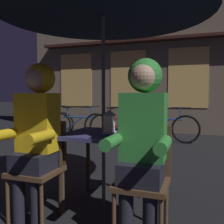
{
  "coord_description": "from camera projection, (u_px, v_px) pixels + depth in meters",
  "views": [
    {
      "loc": [
        0.86,
        -2.28,
        1.11
      ],
      "look_at": [
        0.0,
        0.26,
        0.93
      ],
      "focal_mm": 39.78,
      "sensor_mm": 36.0,
      "label": 1
    }
  ],
  "objects": [
    {
      "name": "shopfront_building",
      "position": [
        189.0,
        27.0,
        7.19
      ],
      "size": [
        10.0,
        0.93,
        6.2
      ],
      "color": "#6B5B4C",
      "rests_on": "ground_plane"
    },
    {
      "name": "person_left_hooded",
      "position": [
        36.0,
        125.0,
        2.2
      ],
      "size": [
        0.45,
        0.56,
        1.4
      ],
      "color": "black",
      "rests_on": "ground_plane"
    },
    {
      "name": "bicycle_nearest",
      "position": [
        44.0,
        123.0,
        6.74
      ],
      "size": [
        1.64,
        0.45,
        0.84
      ],
      "color": "black",
      "rests_on": "ground_plane"
    },
    {
      "name": "bicycle_second",
      "position": [
        78.0,
        125.0,
        6.42
      ],
      "size": [
        1.68,
        0.14,
        0.84
      ],
      "color": "black",
      "rests_on": "ground_plane"
    },
    {
      "name": "bicycle_third",
      "position": [
        122.0,
        127.0,
        5.98
      ],
      "size": [
        1.68,
        0.13,
        0.84
      ],
      "color": "black",
      "rests_on": "ground_plane"
    },
    {
      "name": "chair_right",
      "position": [
        144.0,
        174.0,
        1.97
      ],
      "size": [
        0.4,
        0.4,
        0.87
      ],
      "color": "#513823",
      "rests_on": "ground_plane"
    },
    {
      "name": "bicycle_fourth",
      "position": [
        163.0,
        128.0,
        5.86
      ],
      "size": [
        1.68,
        0.08,
        0.84
      ],
      "color": "black",
      "rests_on": "ground_plane"
    },
    {
      "name": "person_right_hooded",
      "position": [
        143.0,
        130.0,
        1.89
      ],
      "size": [
        0.45,
        0.56,
        1.4
      ],
      "color": "black",
      "rests_on": "ground_plane"
    },
    {
      "name": "chair_left",
      "position": [
        41.0,
        163.0,
        2.28
      ],
      "size": [
        0.4,
        0.4,
        0.87
      ],
      "color": "#513823",
      "rests_on": "ground_plane"
    },
    {
      "name": "lantern",
      "position": [
        109.0,
        121.0,
        2.42
      ],
      "size": [
        0.11,
        0.11,
        0.23
      ],
      "color": "white",
      "rests_on": "cafe_table"
    },
    {
      "name": "ground_plane",
      "position": [
        104.0,
        205.0,
        2.51
      ],
      "size": [
        60.0,
        60.0,
        0.0
      ],
      "primitive_type": "plane",
      "color": "black"
    },
    {
      "name": "cafe_table",
      "position": [
        104.0,
        143.0,
        2.46
      ],
      "size": [
        0.72,
        0.72,
        0.74
      ],
      "color": "navy",
      "rests_on": "ground_plane"
    }
  ]
}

